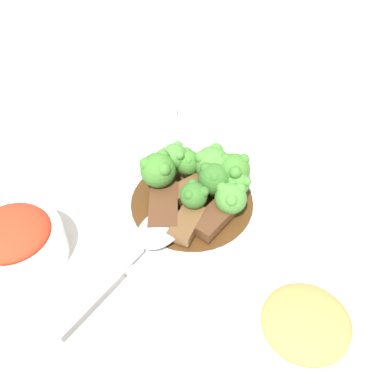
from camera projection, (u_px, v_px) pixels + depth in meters
name	position (u px, v px, depth m)	size (l,w,h in m)	color
ground_plane	(192.00, 209.00, 0.61)	(4.00, 4.00, 0.00)	silver
main_plate	(192.00, 204.00, 0.60)	(0.26, 0.26, 0.02)	white
beef_strip_0	(187.00, 189.00, 0.60)	(0.07, 0.05, 0.01)	brown
beef_strip_1	(213.00, 219.00, 0.56)	(0.06, 0.06, 0.01)	#56331E
beef_strip_2	(187.00, 224.00, 0.56)	(0.05, 0.06, 0.02)	brown
beef_strip_3	(164.00, 207.00, 0.57)	(0.04, 0.08, 0.02)	#56331E
broccoli_floret_0	(158.00, 170.00, 0.58)	(0.05, 0.05, 0.06)	#8EB756
broccoli_floret_1	(237.00, 185.00, 0.58)	(0.03, 0.03, 0.04)	#8EB756
broccoli_floret_2	(234.00, 169.00, 0.58)	(0.04, 0.04, 0.05)	#7FA84C
broccoli_floret_3	(175.00, 156.00, 0.60)	(0.04, 0.04, 0.05)	#8EB756
broccoli_floret_4	(195.00, 195.00, 0.56)	(0.03, 0.03, 0.04)	#7FA84C
broccoli_floret_5	(231.00, 198.00, 0.56)	(0.04, 0.04, 0.04)	#8EB756
broccoli_floret_6	(212.00, 163.00, 0.60)	(0.05, 0.05, 0.05)	#7FA84C
broccoli_floret_7	(191.00, 162.00, 0.61)	(0.04, 0.04, 0.04)	#8EB756
broccoli_floret_8	(215.00, 178.00, 0.58)	(0.04, 0.04, 0.05)	#7FA84C
serving_spoon	(154.00, 235.00, 0.54)	(0.16, 0.18, 0.01)	silver
side_bowl_kimchi	(16.00, 241.00, 0.53)	(0.11, 0.11, 0.06)	white
side_bowl_appetizer	(304.00, 328.00, 0.46)	(0.12, 0.12, 0.05)	white
sauce_dish	(157.00, 112.00, 0.74)	(0.07, 0.07, 0.01)	white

